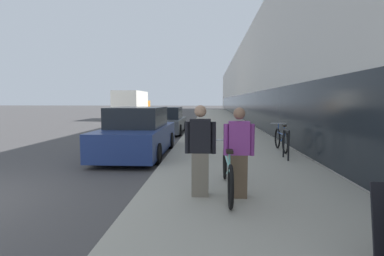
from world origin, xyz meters
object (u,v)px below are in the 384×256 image
(person_bystander, at_px, (200,151))
(parked_sedan_curbside, at_px, (138,134))
(bike_rack_hoop, at_px, (286,141))
(tandem_bicycle, at_px, (227,171))
(vintage_roadster_curbside, at_px, (167,121))
(moving_truck, at_px, (132,105))
(cruiser_bike_nearest, at_px, (281,140))
(person_rider, at_px, (239,153))

(person_bystander, bearing_deg, parked_sedan_curbside, 115.83)
(bike_rack_hoop, bearing_deg, tandem_bicycle, -120.05)
(vintage_roadster_curbside, relative_size, moving_truck, 0.70)
(bike_rack_hoop, xyz_separation_m, vintage_roadster_curbside, (-4.50, 7.73, 0.01))
(bike_rack_hoop, bearing_deg, parked_sedan_curbside, 166.82)
(cruiser_bike_nearest, xyz_separation_m, vintage_roadster_curbside, (-4.69, 6.34, 0.15))
(bike_rack_hoop, xyz_separation_m, moving_truck, (-9.45, 19.22, 0.71))
(tandem_bicycle, distance_m, bike_rack_hoop, 3.68)
(parked_sedan_curbside, distance_m, moving_truck, 18.83)
(person_rider, distance_m, cruiser_bike_nearest, 5.25)
(person_bystander, xyz_separation_m, bike_rack_hoop, (2.32, 3.45, -0.28))
(person_bystander, relative_size, bike_rack_hoop, 1.86)
(parked_sedan_curbside, bearing_deg, cruiser_bike_nearest, 4.15)
(bike_rack_hoop, xyz_separation_m, cruiser_bike_nearest, (0.19, 1.40, -0.14))
(vintage_roadster_curbside, height_order, moving_truck, moving_truck)
(parked_sedan_curbside, xyz_separation_m, moving_truck, (-4.94, 18.16, 0.64))
(moving_truck, bearing_deg, person_rider, -71.09)
(tandem_bicycle, relative_size, person_rider, 1.60)
(tandem_bicycle, distance_m, person_bystander, 0.69)
(person_bystander, height_order, vintage_roadster_curbside, person_bystander)
(bike_rack_hoop, xyz_separation_m, parked_sedan_curbside, (-4.50, 1.05, 0.07))
(person_bystander, height_order, bike_rack_hoop, person_bystander)
(vintage_roadster_curbside, distance_m, moving_truck, 12.53)
(person_bystander, bearing_deg, person_rider, -3.63)
(person_bystander, xyz_separation_m, parked_sedan_curbside, (-2.18, 4.50, -0.21))
(parked_sedan_curbside, bearing_deg, vintage_roadster_curbside, 89.93)
(person_bystander, height_order, moving_truck, moving_truck)
(cruiser_bike_nearest, relative_size, vintage_roadster_curbside, 0.41)
(tandem_bicycle, relative_size, vintage_roadster_curbside, 0.56)
(person_bystander, bearing_deg, moving_truck, 107.44)
(parked_sedan_curbside, height_order, moving_truck, moving_truck)
(cruiser_bike_nearest, bearing_deg, tandem_bicycle, -113.96)
(tandem_bicycle, xyz_separation_m, moving_truck, (-7.61, 22.40, 0.86))
(parked_sedan_curbside, bearing_deg, bike_rack_hoop, -13.18)
(tandem_bicycle, distance_m, cruiser_bike_nearest, 5.01)
(tandem_bicycle, relative_size, person_bystander, 1.56)
(tandem_bicycle, distance_m, vintage_roadster_curbside, 11.23)
(cruiser_bike_nearest, bearing_deg, parked_sedan_curbside, -175.85)
(moving_truck, bearing_deg, cruiser_bike_nearest, -61.59)
(parked_sedan_curbside, bearing_deg, person_bystander, -64.17)
(person_rider, height_order, bike_rack_hoop, person_rider)
(cruiser_bike_nearest, xyz_separation_m, parked_sedan_curbside, (-4.70, -0.34, 0.21))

